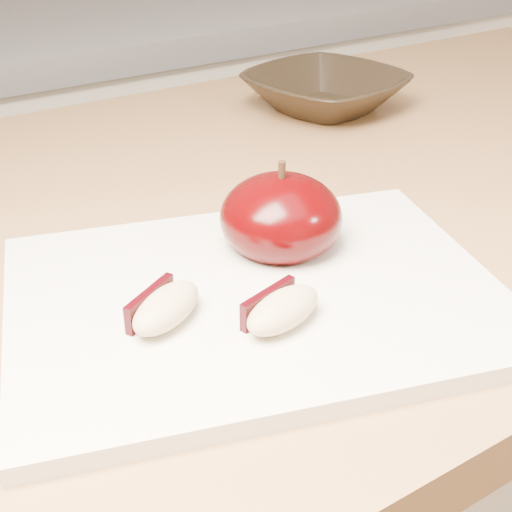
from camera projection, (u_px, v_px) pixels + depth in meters
cutting_board at (256, 297)px, 0.47m from camera, size 0.37×0.31×0.01m
apple_half at (281, 217)px, 0.51m from camera, size 0.11×0.11×0.07m
apple_wedge_a at (165, 307)px, 0.43m from camera, size 0.06×0.05×0.02m
apple_wedge_b at (281, 309)px, 0.43m from camera, size 0.06×0.04×0.02m
bowl at (325, 91)px, 0.81m from camera, size 0.20×0.20×0.04m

